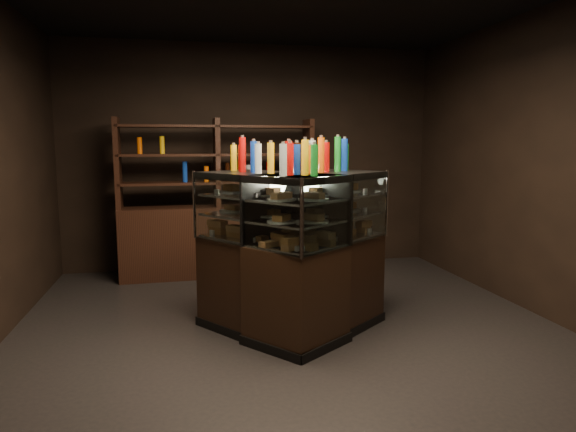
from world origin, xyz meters
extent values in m
plane|color=black|center=(0.00, 0.00, 0.00)|extent=(5.00, 5.00, 0.00)
cube|color=black|center=(0.00, 2.50, 1.50)|extent=(5.00, 0.02, 3.00)
cube|color=black|center=(0.00, -2.50, 1.50)|extent=(5.00, 0.02, 3.00)
cube|color=black|center=(2.50, 0.00, 1.50)|extent=(0.02, 5.00, 3.00)
cube|color=black|center=(0.22, -0.16, 0.42)|extent=(1.41, 1.31, 0.84)
cube|color=black|center=(0.22, -0.16, 0.04)|extent=(1.45, 1.35, 0.08)
cube|color=black|center=(0.22, -0.16, 1.41)|extent=(1.41, 1.31, 0.06)
cube|color=silver|center=(0.22, -0.16, 0.85)|extent=(1.34, 1.24, 0.02)
cube|color=silver|center=(0.22, -0.16, 1.05)|extent=(1.34, 1.24, 0.02)
cube|color=silver|center=(0.22, -0.16, 1.23)|extent=(1.34, 1.24, 0.02)
cube|color=white|center=(0.43, -0.42, 1.14)|extent=(1.01, 0.82, 0.59)
cylinder|color=silver|center=(0.93, -0.01, 1.14)|extent=(0.03, 0.03, 0.61)
cylinder|color=silver|center=(-0.08, -0.82, 1.14)|extent=(0.03, 0.03, 0.61)
cube|color=black|center=(-0.19, -0.10, 0.42)|extent=(1.28, 1.42, 0.84)
cube|color=black|center=(-0.19, -0.10, 0.04)|extent=(1.32, 1.46, 0.08)
cube|color=black|center=(-0.19, -0.10, 1.41)|extent=(1.28, 1.42, 0.06)
cube|color=silver|center=(-0.19, -0.10, 0.85)|extent=(1.21, 1.35, 0.02)
cube|color=silver|center=(-0.19, -0.10, 1.05)|extent=(1.21, 1.35, 0.02)
cube|color=silver|center=(-0.19, -0.10, 1.23)|extent=(1.21, 1.35, 0.02)
cube|color=white|center=(-0.46, -0.30, 1.14)|extent=(0.76, 1.05, 0.59)
cylinder|color=silver|center=(-0.08, -0.82, 1.14)|extent=(0.03, 0.03, 0.61)
cylinder|color=silver|center=(-0.83, 0.23, 1.14)|extent=(0.03, 0.03, 0.61)
cube|color=#C59047|center=(-0.18, -0.53, 0.89)|extent=(0.20, 0.18, 0.06)
cube|color=#C59047|center=(0.03, -0.35, 0.89)|extent=(0.20, 0.18, 0.06)
cube|color=#C59047|center=(0.24, -0.18, 0.89)|extent=(0.20, 0.18, 0.06)
cube|color=#C59047|center=(0.45, -0.01, 0.89)|extent=(0.20, 0.18, 0.06)
cube|color=#C59047|center=(0.66, 0.16, 0.89)|extent=(0.20, 0.18, 0.06)
cylinder|color=white|center=(-0.16, -0.47, 1.07)|extent=(0.24, 0.24, 0.02)
cube|color=#C59047|center=(-0.16, -0.47, 1.10)|extent=(0.19, 0.17, 0.05)
cylinder|color=white|center=(0.22, -0.16, 1.07)|extent=(0.24, 0.24, 0.02)
cube|color=#C59047|center=(0.22, -0.16, 1.10)|extent=(0.19, 0.17, 0.05)
cylinder|color=white|center=(0.60, 0.15, 1.07)|extent=(0.24, 0.24, 0.02)
cube|color=#C59047|center=(0.60, 0.15, 1.10)|extent=(0.19, 0.17, 0.05)
cylinder|color=white|center=(-0.16, -0.47, 1.25)|extent=(0.24, 0.24, 0.02)
cube|color=#C59047|center=(-0.16, -0.47, 1.28)|extent=(0.19, 0.17, 0.05)
cylinder|color=white|center=(0.22, -0.16, 1.25)|extent=(0.24, 0.24, 0.02)
cube|color=#C59047|center=(0.22, -0.16, 1.28)|extent=(0.19, 0.17, 0.05)
cylinder|color=white|center=(0.60, 0.15, 1.25)|extent=(0.24, 0.24, 0.02)
cube|color=#C59047|center=(0.60, 0.15, 1.28)|extent=(0.19, 0.17, 0.05)
cube|color=#C59047|center=(-0.54, 0.31, 0.89)|extent=(0.18, 0.20, 0.06)
cube|color=#C59047|center=(-0.38, 0.10, 0.89)|extent=(0.18, 0.20, 0.06)
cube|color=#C59047|center=(-0.22, -0.12, 0.89)|extent=(0.18, 0.20, 0.06)
cube|color=#C59047|center=(-0.06, -0.34, 0.89)|extent=(0.18, 0.20, 0.06)
cube|color=#C59047|center=(0.10, -0.56, 0.89)|extent=(0.18, 0.20, 0.06)
cylinder|color=white|center=(-0.48, 0.29, 1.07)|extent=(0.24, 0.24, 0.02)
cube|color=#C59047|center=(-0.48, 0.29, 1.10)|extent=(0.17, 0.19, 0.05)
cylinder|color=white|center=(-0.19, -0.10, 1.07)|extent=(0.24, 0.24, 0.02)
cube|color=#C59047|center=(-0.19, -0.10, 1.10)|extent=(0.17, 0.19, 0.05)
cylinder|color=white|center=(0.09, -0.50, 1.07)|extent=(0.24, 0.24, 0.02)
cube|color=#C59047|center=(0.09, -0.50, 1.10)|extent=(0.17, 0.19, 0.05)
cylinder|color=white|center=(-0.48, 0.29, 1.25)|extent=(0.24, 0.24, 0.02)
cube|color=#C59047|center=(-0.48, 0.29, 1.28)|extent=(0.17, 0.19, 0.05)
cylinder|color=white|center=(-0.19, -0.10, 1.25)|extent=(0.24, 0.24, 0.02)
cube|color=#C59047|center=(-0.19, -0.10, 1.28)|extent=(0.17, 0.19, 0.05)
cylinder|color=white|center=(0.09, -0.50, 1.25)|extent=(0.24, 0.24, 0.02)
cube|color=#C59047|center=(0.09, -0.50, 1.28)|extent=(0.17, 0.19, 0.05)
cylinder|color=#B20C0A|center=(-0.20, -0.50, 1.58)|extent=(0.06, 0.06, 0.28)
cylinder|color=silver|center=(-0.20, -0.50, 1.73)|extent=(0.03, 0.03, 0.02)
cylinder|color=#147223|center=(-0.10, -0.42, 1.58)|extent=(0.06, 0.06, 0.28)
cylinder|color=silver|center=(-0.10, -0.42, 1.73)|extent=(0.03, 0.03, 0.02)
cylinder|color=#0F38B2|center=(-0.01, -0.35, 1.58)|extent=(0.06, 0.06, 0.28)
cylinder|color=silver|center=(-0.01, -0.35, 1.73)|extent=(0.03, 0.03, 0.02)
cylinder|color=black|center=(0.08, -0.27, 1.58)|extent=(0.06, 0.06, 0.28)
cylinder|color=silver|center=(0.08, -0.27, 1.73)|extent=(0.03, 0.03, 0.02)
cylinder|color=#D8590A|center=(0.18, -0.20, 1.58)|extent=(0.06, 0.06, 0.28)
cylinder|color=silver|center=(0.18, -0.20, 1.73)|extent=(0.03, 0.03, 0.02)
cylinder|color=yellow|center=(0.27, -0.12, 1.58)|extent=(0.06, 0.06, 0.28)
cylinder|color=silver|center=(0.27, -0.12, 1.73)|extent=(0.03, 0.03, 0.02)
cylinder|color=silver|center=(0.36, -0.05, 1.58)|extent=(0.06, 0.06, 0.28)
cylinder|color=silver|center=(0.36, -0.05, 1.73)|extent=(0.03, 0.03, 0.02)
cylinder|color=#B20C0A|center=(0.46, 0.03, 1.58)|extent=(0.06, 0.06, 0.28)
cylinder|color=silver|center=(0.46, 0.03, 1.73)|extent=(0.03, 0.03, 0.02)
cylinder|color=#147223|center=(0.55, 0.10, 1.58)|extent=(0.06, 0.06, 0.28)
cylinder|color=silver|center=(0.55, 0.10, 1.73)|extent=(0.03, 0.03, 0.02)
cylinder|color=#0F38B2|center=(0.64, 0.18, 1.58)|extent=(0.06, 0.06, 0.28)
cylinder|color=silver|center=(0.64, 0.18, 1.73)|extent=(0.03, 0.03, 0.02)
cylinder|color=#B20C0A|center=(-0.51, 0.33, 1.58)|extent=(0.06, 0.06, 0.28)
cylinder|color=silver|center=(-0.51, 0.33, 1.73)|extent=(0.03, 0.03, 0.02)
cylinder|color=#147223|center=(-0.44, 0.24, 1.58)|extent=(0.06, 0.06, 0.28)
cylinder|color=silver|center=(-0.44, 0.24, 1.73)|extent=(0.03, 0.03, 0.02)
cylinder|color=#0F38B2|center=(-0.37, 0.14, 1.58)|extent=(0.06, 0.06, 0.28)
cylinder|color=silver|center=(-0.37, 0.14, 1.73)|extent=(0.03, 0.03, 0.02)
cylinder|color=black|center=(-0.30, 0.04, 1.58)|extent=(0.06, 0.06, 0.28)
cylinder|color=silver|center=(-0.30, 0.04, 1.73)|extent=(0.03, 0.03, 0.02)
cylinder|color=#D8590A|center=(-0.23, -0.06, 1.58)|extent=(0.06, 0.06, 0.28)
cylinder|color=silver|center=(-0.23, -0.06, 1.73)|extent=(0.03, 0.03, 0.02)
cylinder|color=yellow|center=(-0.16, -0.15, 1.58)|extent=(0.06, 0.06, 0.28)
cylinder|color=silver|center=(-0.16, -0.15, 1.73)|extent=(0.03, 0.03, 0.02)
cylinder|color=silver|center=(-0.09, -0.25, 1.58)|extent=(0.06, 0.06, 0.28)
cylinder|color=silver|center=(-0.09, -0.25, 1.73)|extent=(0.03, 0.03, 0.02)
cylinder|color=#B20C0A|center=(-0.02, -0.35, 1.58)|extent=(0.06, 0.06, 0.28)
cylinder|color=silver|center=(-0.02, -0.35, 1.73)|extent=(0.03, 0.03, 0.02)
cylinder|color=#147223|center=(0.05, -0.45, 1.58)|extent=(0.06, 0.06, 0.28)
cylinder|color=silver|center=(0.05, -0.45, 1.73)|extent=(0.03, 0.03, 0.02)
cylinder|color=#0F38B2|center=(0.12, -0.54, 1.58)|extent=(0.06, 0.06, 0.28)
cylinder|color=silver|center=(0.12, -0.54, 1.73)|extent=(0.03, 0.03, 0.02)
cylinder|color=black|center=(0.97, 0.54, 0.08)|extent=(0.23, 0.23, 0.17)
cone|color=#18561D|center=(0.97, 0.54, 0.40)|extent=(0.34, 0.34, 0.47)
cone|color=#18561D|center=(0.97, 0.54, 0.56)|extent=(0.26, 0.26, 0.33)
cube|color=black|center=(-0.50, 2.05, 0.45)|extent=(2.45, 0.49, 0.90)
cube|color=black|center=(-1.69, 2.02, 1.45)|extent=(0.07, 0.38, 1.10)
cube|color=black|center=(-0.50, 2.05, 1.45)|extent=(0.07, 0.38, 1.10)
cube|color=black|center=(0.69, 2.08, 1.45)|extent=(0.07, 0.38, 1.10)
cube|color=black|center=(-0.50, 2.05, 1.20)|extent=(2.40, 0.44, 0.03)
cube|color=black|center=(-0.50, 2.05, 1.55)|extent=(2.40, 0.44, 0.03)
cube|color=black|center=(-0.50, 2.05, 1.90)|extent=(2.40, 0.44, 0.03)
cylinder|color=#B20C0A|center=(-1.43, 2.02, 1.32)|extent=(0.06, 0.06, 0.22)
cylinder|color=#147223|center=(-1.17, 2.03, 1.32)|extent=(0.06, 0.06, 0.22)
cylinder|color=#0F38B2|center=(-0.90, 2.04, 1.32)|extent=(0.06, 0.06, 0.22)
cylinder|color=black|center=(-0.64, 2.05, 1.32)|extent=(0.06, 0.06, 0.22)
cylinder|color=#D8590A|center=(-0.37, 2.05, 1.32)|extent=(0.06, 0.06, 0.22)
cylinder|color=yellow|center=(-0.10, 2.06, 1.32)|extent=(0.06, 0.06, 0.22)
cylinder|color=silver|center=(0.16, 2.07, 1.32)|extent=(0.06, 0.06, 0.22)
cylinder|color=#B20C0A|center=(0.43, 2.08, 1.32)|extent=(0.06, 0.06, 0.22)
camera|label=1|loc=(-0.93, -4.48, 1.70)|focal=32.00mm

